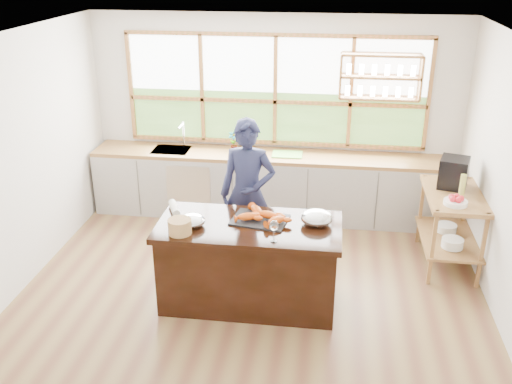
% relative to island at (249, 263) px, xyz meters
% --- Properties ---
extents(ground_plane, '(5.00, 5.00, 0.00)m').
position_rel_island_xyz_m(ground_plane, '(0.00, 0.20, -0.45)').
color(ground_plane, olive).
extents(room_shell, '(5.02, 4.52, 2.71)m').
position_rel_island_xyz_m(room_shell, '(0.02, 0.71, 1.30)').
color(room_shell, beige).
rests_on(room_shell, ground_plane).
extents(back_counter, '(4.90, 0.63, 0.90)m').
position_rel_island_xyz_m(back_counter, '(-0.02, 2.14, 0.00)').
color(back_counter, '#AAA6A1').
rests_on(back_counter, ground_plane).
extents(right_shelf_unit, '(0.62, 1.10, 0.90)m').
position_rel_island_xyz_m(right_shelf_unit, '(2.19, 1.09, 0.15)').
color(right_shelf_unit, olive).
rests_on(right_shelf_unit, ground_plane).
extents(island, '(1.85, 0.90, 0.90)m').
position_rel_island_xyz_m(island, '(0.00, 0.00, 0.00)').
color(island, black).
rests_on(island, ground_plane).
extents(cook, '(0.65, 0.44, 1.75)m').
position_rel_island_xyz_m(cook, '(-0.14, 0.83, 0.42)').
color(cook, '#1A1E3C').
rests_on(cook, ground_plane).
extents(potted_plant, '(0.18, 0.14, 0.29)m').
position_rel_island_xyz_m(potted_plant, '(-0.54, 2.20, 0.59)').
color(potted_plant, slate).
rests_on(potted_plant, back_counter).
extents(cutting_board, '(0.40, 0.31, 0.01)m').
position_rel_island_xyz_m(cutting_board, '(0.20, 2.14, 0.45)').
color(cutting_board, '#66B443').
rests_on(cutting_board, back_counter).
extents(espresso_machine, '(0.39, 0.40, 0.35)m').
position_rel_island_xyz_m(espresso_machine, '(2.19, 1.29, 0.62)').
color(espresso_machine, black).
rests_on(espresso_machine, right_shelf_unit).
extents(wine_bottle, '(0.08, 0.08, 0.27)m').
position_rel_island_xyz_m(wine_bottle, '(2.24, 1.00, 0.58)').
color(wine_bottle, '#BDBF54').
rests_on(wine_bottle, right_shelf_unit).
extents(fruit_bowl, '(0.25, 0.25, 0.11)m').
position_rel_island_xyz_m(fruit_bowl, '(2.14, 0.78, 0.49)').
color(fruit_bowl, white).
rests_on(fruit_bowl, right_shelf_unit).
extents(slate_board, '(0.61, 0.48, 0.02)m').
position_rel_island_xyz_m(slate_board, '(0.09, 0.10, 0.45)').
color(slate_board, black).
rests_on(slate_board, island).
extents(lobster_pile, '(0.52, 0.44, 0.08)m').
position_rel_island_xyz_m(lobster_pile, '(0.12, 0.10, 0.50)').
color(lobster_pile, '#D85814').
rests_on(lobster_pile, slate_board).
extents(mixing_bowl_left, '(0.26, 0.26, 0.13)m').
position_rel_island_xyz_m(mixing_bowl_left, '(-0.56, -0.10, 0.50)').
color(mixing_bowl_left, silver).
rests_on(mixing_bowl_left, island).
extents(mixing_bowl_right, '(0.32, 0.32, 0.15)m').
position_rel_island_xyz_m(mixing_bowl_right, '(0.67, 0.10, 0.51)').
color(mixing_bowl_right, silver).
rests_on(mixing_bowl_right, island).
extents(wine_glass, '(0.08, 0.08, 0.22)m').
position_rel_island_xyz_m(wine_glass, '(0.28, -0.32, 0.61)').
color(wine_glass, silver).
rests_on(wine_glass, island).
extents(wicker_basket, '(0.23, 0.23, 0.15)m').
position_rel_island_xyz_m(wicker_basket, '(-0.64, -0.28, 0.52)').
color(wicker_basket, '#AE7645').
rests_on(wicker_basket, island).
extents(parchment_roll, '(0.20, 0.31, 0.08)m').
position_rel_island_xyz_m(parchment_roll, '(-0.83, 0.20, 0.49)').
color(parchment_roll, silver).
rests_on(parchment_roll, island).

